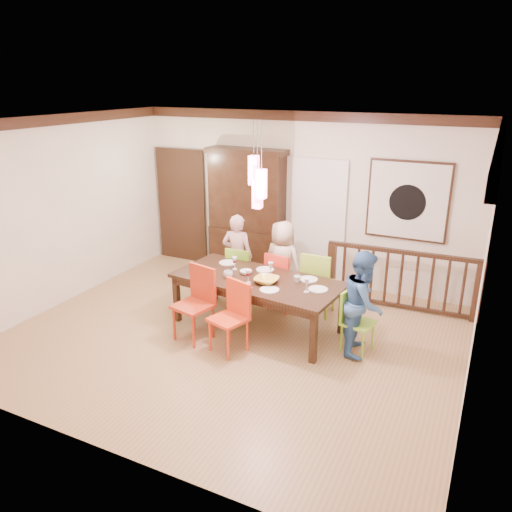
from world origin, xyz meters
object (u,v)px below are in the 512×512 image
at_px(china_hutch, 247,213).
at_px(person_end_right, 363,303).
at_px(chair_far_left, 243,269).
at_px(balustrade, 401,279).
at_px(person_far_left, 237,256).
at_px(chair_end_right, 359,318).
at_px(dining_table, 257,283).
at_px(person_far_mid, 282,263).

xyz_separation_m(china_hutch, person_end_right, (2.61, -1.87, -0.45)).
relative_size(chair_far_left, balustrade, 0.39).
xyz_separation_m(person_far_left, person_end_right, (2.28, -0.87, -0.00)).
relative_size(chair_far_left, person_far_left, 0.65).
distance_m(chair_end_right, balustrade, 1.57).
relative_size(dining_table, person_far_mid, 1.83).
height_order(chair_end_right, person_far_left, person_far_left).
distance_m(chair_far_left, china_hutch, 1.35).
bearing_deg(china_hutch, chair_far_left, -66.57).
bearing_deg(dining_table, chair_end_right, 4.38).
height_order(china_hutch, person_far_mid, china_hutch).
xyz_separation_m(chair_end_right, balustrade, (0.24, 1.55, 0.02)).
distance_m(chair_far_left, person_far_mid, 0.66).
xyz_separation_m(chair_end_right, person_far_left, (-2.24, 0.90, 0.21)).
bearing_deg(chair_far_left, person_far_mid, -167.30).
xyz_separation_m(dining_table, balustrade, (1.72, 1.50, -0.18)).
bearing_deg(chair_far_left, china_hutch, -66.96).
distance_m(chair_far_left, chair_end_right, 2.24).
bearing_deg(dining_table, chair_far_left, 135.63).
distance_m(chair_end_right, person_far_left, 2.42).
height_order(dining_table, person_far_mid, person_far_mid).
distance_m(dining_table, chair_end_right, 1.48).
bearing_deg(china_hutch, person_far_left, -71.65).
bearing_deg(person_end_right, dining_table, 82.76).
bearing_deg(person_far_left, chair_far_left, 138.38).
distance_m(china_hutch, balustrade, 2.91).
bearing_deg(person_far_left, dining_table, 124.33).
bearing_deg(china_hutch, dining_table, -59.28).
xyz_separation_m(person_far_mid, person_end_right, (1.51, -0.92, 0.01)).
relative_size(china_hutch, person_end_right, 1.65).
height_order(person_far_left, person_far_mid, person_far_left).
distance_m(dining_table, china_hutch, 2.20).
relative_size(chair_far_left, person_far_mid, 0.67).
bearing_deg(dining_table, person_end_right, 5.30).
xyz_separation_m(balustrade, person_far_mid, (-1.72, -0.60, 0.18)).
xyz_separation_m(chair_far_left, china_hutch, (-0.47, 1.09, 0.62)).
height_order(chair_end_right, person_far_mid, person_far_mid).
bearing_deg(chair_far_left, dining_table, 129.19).
height_order(chair_far_left, person_far_left, person_far_left).
xyz_separation_m(dining_table, chair_end_right, (1.47, -0.04, -0.20)).
xyz_separation_m(china_hutch, balustrade, (2.82, -0.35, -0.64)).
height_order(person_far_mid, person_end_right, person_end_right).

